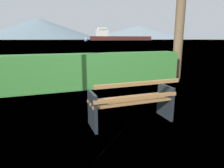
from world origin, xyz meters
TOP-DOWN VIEW (x-y plane):
  - ground_plane at (0.00, 0.00)m, footprint 1400.00×1400.00m
  - water_surface at (0.00, 306.03)m, footprint 620.00×620.00m
  - park_bench at (0.00, -0.06)m, footprint 1.61×0.58m
  - hedge_row at (0.00, 3.00)m, footprint 6.18×0.69m
  - cargo_ship_large at (74.95, 195.14)m, footprint 66.52×11.99m
  - fishing_boat_near at (29.53, 137.87)m, footprint 3.72×5.12m
  - distant_hills at (-59.18, 567.92)m, footprint 950.93×424.60m

SIDE VIEW (x-z plane):
  - ground_plane at x=0.00m, z-range 0.00..0.00m
  - water_surface at x=0.00m, z-range 0.00..0.00m
  - park_bench at x=0.00m, z-range -0.01..0.86m
  - hedge_row at x=0.00m, z-range 0.00..1.12m
  - fishing_boat_near at x=29.53m, z-range -0.36..2.00m
  - cargo_ship_large at x=74.95m, z-range -2.84..10.04m
  - distant_hills at x=-59.18m, z-range -2.10..48.55m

